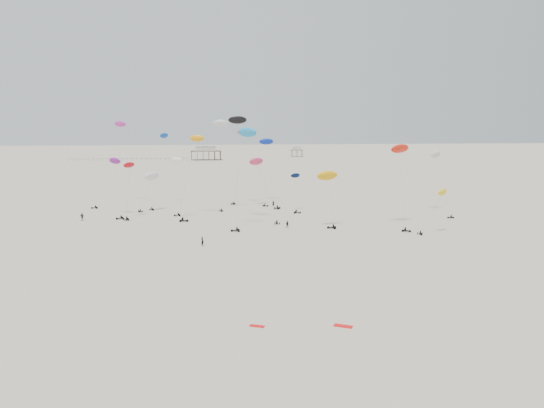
{
  "coord_description": "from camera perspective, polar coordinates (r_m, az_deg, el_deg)",
  "views": [
    {
      "loc": [
        -15.39,
        -22.58,
        23.49
      ],
      "look_at": [
        0.0,
        88.0,
        7.0
      ],
      "focal_mm": 35.0,
      "sensor_mm": 36.0,
      "label": 1
    }
  ],
  "objects": [
    {
      "name": "rig_9",
      "position": [
        141.7,
        -8.54,
        5.14
      ],
      "size": [
        8.5,
        4.78,
        21.2
      ],
      "rotation": [
        0.0,
        0.0,
        1.63
      ],
      "color": "black",
      "rests_on": "ground"
    },
    {
      "name": "grounded_kite_a",
      "position": [
        64.85,
        7.66,
        -12.91
      ],
      "size": [
        2.36,
        1.87,
        0.08
      ],
      "primitive_type": "cube",
      "rotation": [
        0.0,
        0.0,
        -0.52
      ],
      "color": "red",
      "rests_on": "ground"
    },
    {
      "name": "rig_4",
      "position": [
        150.32,
        -5.53,
        7.28
      ],
      "size": [
        4.75,
        7.76,
        25.37
      ],
      "rotation": [
        0.0,
        0.0,
        3.35
      ],
      "color": "black",
      "rests_on": "ground"
    },
    {
      "name": "spectator_3",
      "position": [
        155.84,
        0.14,
        -0.27
      ],
      "size": [
        0.9,
        0.77,
        2.07
      ],
      "primitive_type": "imported",
      "rotation": [
        0.0,
        0.0,
        2.73
      ],
      "color": "black",
      "rests_on": "ground"
    },
    {
      "name": "rig_14",
      "position": [
        165.2,
        -0.64,
        5.75
      ],
      "size": [
        5.26,
        14.58,
        21.49
      ],
      "rotation": [
        0.0,
        0.0,
        4.08
      ],
      "color": "black",
      "rests_on": "ground"
    },
    {
      "name": "rig_12",
      "position": [
        152.77,
        17.4,
        4.17
      ],
      "size": [
        4.74,
        16.11,
        19.68
      ],
      "rotation": [
        0.0,
        0.0,
        1.72
      ],
      "color": "black",
      "rests_on": "ground"
    },
    {
      "name": "rig_15",
      "position": [
        133.11,
        -2.33,
        6.67
      ],
      "size": [
        9.78,
        12.74,
        24.02
      ],
      "rotation": [
        0.0,
        0.0,
        -0.06
      ],
      "color": "black",
      "rests_on": "ground"
    },
    {
      "name": "rig_2",
      "position": [
        168.23,
        -16.53,
        6.53
      ],
      "size": [
        9.41,
        16.62,
        27.2
      ],
      "rotation": [
        0.0,
        0.0,
        1.71
      ],
      "color": "black",
      "rests_on": "ground"
    },
    {
      "name": "pier_fence",
      "position": [
        376.17,
        -15.08,
        4.65
      ],
      "size": [
        80.2,
        0.2,
        1.5
      ],
      "color": "black",
      "rests_on": "ground"
    },
    {
      "name": "grounded_kite_b",
      "position": [
        64.32,
        -1.63,
        -13.02
      ],
      "size": [
        1.93,
        1.39,
        0.07
      ],
      "primitive_type": "cube",
      "rotation": [
        0.0,
        0.0,
        -0.43
      ],
      "color": "red",
      "rests_on": "ground"
    },
    {
      "name": "spectator_0",
      "position": [
        105.82,
        -7.49,
        -4.5
      ],
      "size": [
        0.89,
        0.96,
        2.19
      ],
      "primitive_type": "imported",
      "rotation": [
        0.0,
        0.0,
        2.14
      ],
      "color": "black",
      "rests_on": "ground"
    },
    {
      "name": "rig_1",
      "position": [
        139.79,
        -15.21,
        2.06
      ],
      "size": [
        3.54,
        7.87,
        14.47
      ],
      "rotation": [
        0.0,
        0.0,
        6.16
      ],
      "color": "black",
      "rests_on": "ground"
    },
    {
      "name": "rig_10",
      "position": [
        144.36,
        -16.42,
        3.04
      ],
      "size": [
        5.31,
        10.87,
        15.88
      ],
      "rotation": [
        0.0,
        0.0,
        1.86
      ],
      "color": "black",
      "rests_on": "ground"
    },
    {
      "name": "rig_16",
      "position": [
        156.08,
        -1.28,
        3.69
      ],
      "size": [
        9.2,
        12.3,
        15.53
      ],
      "rotation": [
        0.0,
        0.0,
        5.53
      ],
      "color": "black",
      "rests_on": "ground"
    },
    {
      "name": "rig_0",
      "position": [
        161.66,
        -11.84,
        5.33
      ],
      "size": [
        5.53,
        17.56,
        24.42
      ],
      "rotation": [
        0.0,
        0.0,
        3.7
      ],
      "color": "black",
      "rests_on": "ground"
    },
    {
      "name": "rig_3",
      "position": [
        122.03,
        17.32,
        0.19
      ],
      "size": [
        8.11,
        4.7,
        10.32
      ],
      "rotation": [
        0.0,
        0.0,
        3.03
      ],
      "color": "black",
      "rests_on": "ground"
    },
    {
      "name": "pavilion_small",
      "position": [
        410.06,
        2.69,
        5.6
      ],
      "size": [
        9.0,
        7.0,
        8.0
      ],
      "color": "brown",
      "rests_on": "ground"
    },
    {
      "name": "rig_17",
      "position": [
        121.36,
        -3.78,
        5.72
      ],
      "size": [
        4.27,
        7.69,
        25.9
      ],
      "rotation": [
        0.0,
        0.0,
        1.52
      ],
      "color": "black",
      "rests_on": "ground"
    },
    {
      "name": "spectator_2",
      "position": [
        140.76,
        -19.74,
        -1.7
      ],
      "size": [
        1.46,
        0.97,
        2.28
      ],
      "primitive_type": "imported",
      "rotation": [
        0.0,
        0.0,
        6.48
      ],
      "color": "black",
      "rests_on": "ground"
    },
    {
      "name": "rig_7",
      "position": [
        134.77,
        -9.88,
        1.57
      ],
      "size": [
        4.57,
        8.21,
        15.68
      ],
      "rotation": [
        0.0,
        0.0,
        4.41
      ],
      "color": "black",
      "rests_on": "ground"
    },
    {
      "name": "spectator_1",
      "position": [
        123.44,
        1.67,
        -2.57
      ],
      "size": [
        1.04,
        0.76,
        1.92
      ],
      "primitive_type": "imported",
      "rotation": [
        0.0,
        0.0,
        6.03
      ],
      "color": "black",
      "rests_on": "ground"
    },
    {
      "name": "rig_13",
      "position": [
        123.95,
        6.04,
        2.14
      ],
      "size": [
        5.79,
        5.99,
        13.37
      ],
      "rotation": [
        0.0,
        0.0,
        1.25
      ],
      "color": "black",
      "rests_on": "ground"
    },
    {
      "name": "pavilion_main",
      "position": [
        373.11,
        -7.12,
        5.38
      ],
      "size": [
        21.0,
        13.0,
        9.8
      ],
      "color": "brown",
      "rests_on": "ground"
    },
    {
      "name": "rig_5",
      "position": [
        160.49,
        -3.17,
        6.48
      ],
      "size": [
        6.98,
        4.14,
        22.72
      ],
      "rotation": [
        0.0,
        0.0,
        5.62
      ],
      "color": "black",
      "rests_on": "ground"
    },
    {
      "name": "rig_8",
      "position": [
        150.9,
        -12.95,
        2.59
      ],
      "size": [
        6.62,
        6.11,
        10.99
      ],
      "rotation": [
        0.0,
        0.0,
        0.59
      ],
      "color": "black",
      "rests_on": "ground"
    },
    {
      "name": "rig_6",
      "position": [
        129.17,
        13.67,
        4.78
      ],
      "size": [
        6.22,
        13.68,
        20.28
      ],
      "rotation": [
        0.0,
        0.0,
        3.92
      ],
      "color": "black",
      "rests_on": "ground"
    },
    {
      "name": "rig_11",
      "position": [
        145.89,
        2.61,
        1.17
      ],
      "size": [
        3.27,
        7.79,
        10.69
      ],
      "rotation": [
        0.0,
        0.0,
        4.43
      ],
      "color": "black",
      "rests_on": "ground"
    },
    {
      "name": "ground_plane",
      "position": [
        224.34,
        -3.95,
        2.37
      ],
      "size": [
        900.0,
        900.0,
        0.0
      ],
      "primitive_type": "plane",
      "color": "beige"
    }
  ]
}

